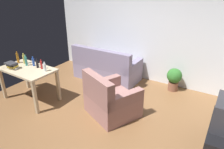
% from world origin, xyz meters
% --- Properties ---
extents(ground_plane, '(5.20, 4.40, 0.02)m').
position_xyz_m(ground_plane, '(0.00, 0.00, -0.01)').
color(ground_plane, brown).
extents(wall_rear, '(5.20, 0.10, 2.70)m').
position_xyz_m(wall_rear, '(0.00, 2.20, 1.35)').
color(wall_rear, silver).
rests_on(wall_rear, ground_plane).
extents(couch, '(1.73, 0.84, 0.92)m').
position_xyz_m(couch, '(-0.74, 1.59, 0.31)').
color(couch, gray).
rests_on(couch, ground_plane).
extents(tv_stand, '(0.44, 1.10, 0.48)m').
position_xyz_m(tv_stand, '(2.25, 0.28, 0.24)').
color(tv_stand, black).
rests_on(tv_stand, ground_plane).
extents(desk, '(1.22, 0.73, 0.76)m').
position_xyz_m(desk, '(-1.62, -0.20, 0.65)').
color(desk, '#C6B28E').
rests_on(desk, ground_plane).
extents(potted_plant, '(0.36, 0.36, 0.57)m').
position_xyz_m(potted_plant, '(1.02, 1.90, 0.33)').
color(potted_plant, brown).
rests_on(potted_plant, ground_plane).
extents(armchair, '(1.17, 1.13, 0.92)m').
position_xyz_m(armchair, '(0.22, 0.23, 0.32)').
color(armchair, '#996B66').
rests_on(armchair, ground_plane).
extents(bottle_amber, '(0.05, 0.05, 0.28)m').
position_xyz_m(bottle_amber, '(-2.06, -0.08, 0.88)').
color(bottle_amber, '#9E6019').
rests_on(bottle_amber, desk).
extents(bottle_squat, '(0.06, 0.06, 0.25)m').
position_xyz_m(bottle_squat, '(-1.91, -0.03, 0.87)').
color(bottle_squat, '#BCB24C').
rests_on(bottle_squat, desk).
extents(bottle_tall, '(0.05, 0.05, 0.25)m').
position_xyz_m(bottle_tall, '(-1.77, -0.09, 0.87)').
color(bottle_tall, teal).
rests_on(bottle_tall, desk).
extents(bottle_blue, '(0.05, 0.05, 0.22)m').
position_xyz_m(bottle_blue, '(-1.62, -0.02, 0.85)').
color(bottle_blue, '#2347A3').
rests_on(bottle_blue, desk).
extents(bottle_dark, '(0.06, 0.06, 0.21)m').
position_xyz_m(bottle_dark, '(-1.46, -0.04, 0.85)').
color(bottle_dark, black).
rests_on(bottle_dark, desk).
extents(bottle_red, '(0.04, 0.04, 0.22)m').
position_xyz_m(bottle_red, '(-1.33, -0.05, 0.85)').
color(bottle_red, '#AD2323').
rests_on(bottle_red, desk).
extents(bottle_clear, '(0.06, 0.06, 0.20)m').
position_xyz_m(bottle_clear, '(-1.17, -0.09, 0.85)').
color(bottle_clear, silver).
rests_on(bottle_clear, desk).
extents(book_stack, '(0.25, 0.22, 0.14)m').
position_xyz_m(book_stack, '(-1.88, -0.36, 0.84)').
color(book_stack, beige).
rests_on(book_stack, desk).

